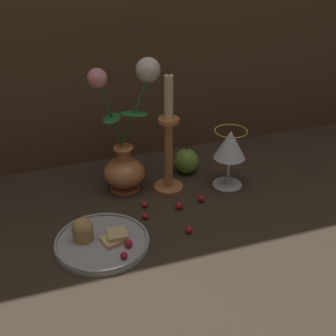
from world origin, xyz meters
TOP-DOWN VIEW (x-y plane):
  - ground_plane at (0.00, 0.00)m, footprint 2.40×2.40m
  - vase at (-0.08, 0.12)m, footprint 0.18×0.11m
  - plate_with_pastries at (-0.20, -0.10)m, footprint 0.21×0.21m
  - wine_glass at (0.17, 0.04)m, footprint 0.08×0.08m
  - candlestick at (0.01, 0.07)m, footprint 0.08×0.08m
  - apple_beside_vase at (0.09, 0.14)m, footprint 0.07×0.07m
  - berry_near_plate at (-0.01, -0.12)m, footprint 0.02×0.02m
  - berry_front_center at (0.01, -0.02)m, footprint 0.02×0.02m
  - berry_by_glass_stem at (-0.07, 0.01)m, footprint 0.02×0.02m
  - berry_under_candlestick at (0.07, -0.01)m, footprint 0.02×0.02m
  - berry_far_right at (-0.08, -0.04)m, footprint 0.01×0.01m

SIDE VIEW (x-z plane):
  - ground_plane at x=0.00m, z-range 0.00..0.00m
  - berry_far_right at x=-0.08m, z-range 0.00..0.01m
  - berry_by_glass_stem at x=-0.07m, z-range 0.00..0.02m
  - berry_near_plate at x=-0.01m, z-range 0.00..0.02m
  - berry_under_candlestick at x=0.07m, z-range 0.00..0.02m
  - berry_front_center at x=0.01m, z-range 0.00..0.02m
  - plate_with_pastries at x=-0.20m, z-range -0.02..0.04m
  - apple_beside_vase at x=0.09m, z-range -0.01..0.07m
  - wine_glass at x=0.17m, z-range 0.03..0.19m
  - vase at x=-0.08m, z-range -0.05..0.28m
  - candlestick at x=0.01m, z-range -0.04..0.28m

